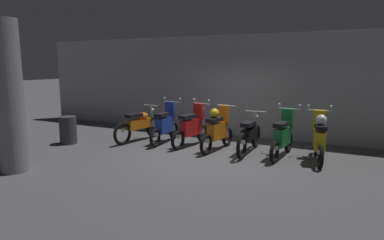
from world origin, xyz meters
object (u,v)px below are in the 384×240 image
Objects in this scene: motorbike_slot_2 at (192,127)px; support_pillar at (9,97)px; motorbike_slot_6 at (319,138)px; trash_bin at (68,130)px; motorbike_slot_4 at (250,134)px; motorbike_slot_3 at (218,129)px; motorbike_slot_0 at (139,125)px; motorbike_slot_1 at (165,125)px; motorbike_slot_5 at (283,136)px.

motorbike_slot_2 is 4.55m from support_pillar.
motorbike_slot_6 is 6.82m from trash_bin.
motorbike_slot_3 is at bearing -172.15° from motorbike_slot_4.
motorbike_slot_1 reaches higher than motorbike_slot_0.
motorbike_slot_4 is (2.53, -0.01, -0.04)m from motorbike_slot_1.
motorbike_slot_1 is 3.37m from motorbike_slot_5.
motorbike_slot_2 is at bearing 1.14° from motorbike_slot_1.
motorbike_slot_2 is at bearing 178.64° from motorbike_slot_5.
support_pillar is at bearing -122.90° from motorbike_slot_2.
motorbike_slot_0 is 2.04m from trash_bin.
motorbike_slot_4 is at bearing 2.01° from motorbike_slot_0.
trash_bin is (-2.47, -1.34, -0.13)m from motorbike_slot_1.
motorbike_slot_2 is 0.52× the size of support_pillar.
motorbike_slot_2 reaches higher than motorbike_slot_0.
motorbike_slot_2 is at bearing 22.22° from trash_bin.
motorbike_slot_5 and motorbike_slot_6 have the same top height.
motorbike_slot_4 is 2.46× the size of trash_bin.
trash_bin is at bearing -167.48° from motorbike_slot_5.
motorbike_slot_0 is 1.15× the size of motorbike_slot_5.
motorbike_slot_2 is at bearing 179.83° from motorbike_slot_6.
motorbike_slot_6 is 2.11× the size of trash_bin.
motorbike_slot_1 reaches higher than motorbike_slot_4.
motorbike_slot_3 is (1.69, -0.12, 0.04)m from motorbike_slot_1.
motorbike_slot_0 is at bearing -175.18° from motorbike_slot_2.
motorbike_slot_0 is 2.45× the size of trash_bin.
motorbike_slot_4 is (0.84, 0.12, -0.08)m from motorbike_slot_3.
motorbike_slot_1 reaches higher than trash_bin.
motorbike_slot_2 is at bearing 170.53° from motorbike_slot_3.
trash_bin is at bearing -151.53° from motorbike_slot_1.
motorbike_slot_0 is 3.81m from support_pillar.
motorbike_slot_1 is 0.85m from motorbike_slot_2.
motorbike_slot_0 is 1.15× the size of motorbike_slot_1.
motorbike_slot_5 is at bearing -2.44° from motorbike_slot_4.
support_pillar is at bearing -137.86° from motorbike_slot_4.
motorbike_slot_5 is 1.01× the size of motorbike_slot_6.
motorbike_slot_4 is 1.17× the size of motorbike_slot_6.
motorbike_slot_5 is at bearing -176.56° from motorbike_slot_6.
support_pillar is (-2.40, -3.71, 1.06)m from motorbike_slot_2.
motorbike_slot_2 is 0.85× the size of motorbike_slot_4.
motorbike_slot_5 is (3.37, -0.04, 0.00)m from motorbike_slot_1.
motorbike_slot_3 is at bearing -177.29° from motorbike_slot_5.
motorbike_slot_6 is at bearing 0.10° from motorbike_slot_1.
support_pillar is (-0.71, -3.57, 1.10)m from motorbike_slot_0.
motorbike_slot_3 is 1.69m from motorbike_slot_5.
motorbike_slot_5 is 0.84m from motorbike_slot_6.
motorbike_slot_3 is at bearing 47.81° from support_pillar.
motorbike_slot_5 is 0.53× the size of support_pillar.
support_pillar is 4.02× the size of trash_bin.
motorbike_slot_0 is 4.21m from motorbike_slot_5.
motorbike_slot_0 is at bearing -178.50° from motorbike_slot_6.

